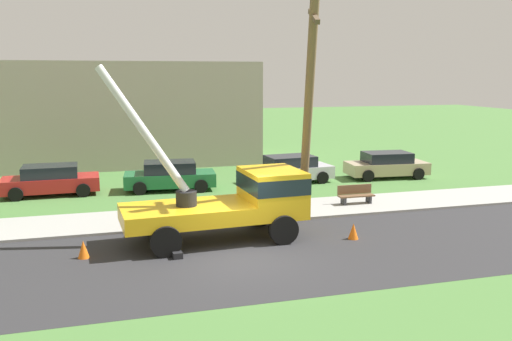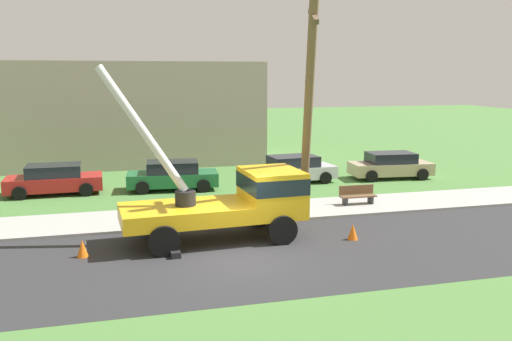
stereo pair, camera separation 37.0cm
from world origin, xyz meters
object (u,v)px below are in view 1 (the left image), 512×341
(utility_truck, at_px, (237,198))
(traffic_cone_behind, at_px, (83,249))
(parked_sedan_red, at_px, (51,180))
(parked_sedan_green, at_px, (170,176))
(park_bench, at_px, (356,195))
(leaning_utility_pole, at_px, (308,108))
(parked_sedan_tan, at_px, (387,165))
(traffic_cone_ahead, at_px, (353,231))
(parked_sedan_silver, at_px, (290,169))

(utility_truck, bearing_deg, traffic_cone_behind, -171.37)
(parked_sedan_red, bearing_deg, parked_sedan_green, -4.03)
(parked_sedan_red, height_order, park_bench, parked_sedan_red)
(traffic_cone_behind, bearing_deg, leaning_utility_pole, 9.74)
(leaning_utility_pole, xyz_separation_m, parked_sedan_green, (-4.10, 8.05, -3.74))
(utility_truck, height_order, parked_sedan_tan, utility_truck)
(traffic_cone_ahead, relative_size, parked_sedan_green, 0.12)
(leaning_utility_pole, height_order, parked_sedan_silver, leaning_utility_pole)
(parked_sedan_tan, relative_size, park_bench, 2.83)
(leaning_utility_pole, bearing_deg, parked_sedan_silver, 74.76)
(leaning_utility_pole, bearing_deg, traffic_cone_ahead, -60.68)
(leaning_utility_pole, relative_size, parked_sedan_tan, 1.92)
(utility_truck, relative_size, parked_sedan_green, 1.52)
(parked_sedan_tan, height_order, park_bench, parked_sedan_tan)
(utility_truck, distance_m, traffic_cone_ahead, 4.20)
(leaning_utility_pole, relative_size, parked_sedan_silver, 1.92)
(park_bench, bearing_deg, leaning_utility_pole, -141.82)
(utility_truck, xyz_separation_m, parked_sedan_tan, (10.62, 8.60, -0.70))
(parked_sedan_red, bearing_deg, leaning_utility_pole, -41.13)
(parked_sedan_red, bearing_deg, utility_truck, -52.80)
(leaning_utility_pole, distance_m, parked_sedan_green, 9.78)
(traffic_cone_behind, xyz_separation_m, parked_sedan_red, (-1.72, 9.80, 0.43))
(parked_sedan_silver, relative_size, parked_sedan_tan, 1.00)
(traffic_cone_ahead, height_order, parked_sedan_red, parked_sedan_red)
(parked_sedan_silver, bearing_deg, traffic_cone_behind, -136.73)
(parked_sedan_silver, xyz_separation_m, park_bench, (1.04, -5.64, -0.25))
(utility_truck, bearing_deg, parked_sedan_red, 127.20)
(park_bench, bearing_deg, parked_sedan_silver, 100.45)
(parked_sedan_red, bearing_deg, park_bench, -24.37)
(traffic_cone_behind, relative_size, parked_sedan_silver, 0.12)
(traffic_cone_behind, height_order, parked_sedan_green, parked_sedan_green)
(traffic_cone_ahead, relative_size, parked_sedan_red, 0.13)
(traffic_cone_ahead, height_order, parked_sedan_tan, parked_sedan_tan)
(traffic_cone_ahead, bearing_deg, leaning_utility_pole, 119.32)
(traffic_cone_ahead, relative_size, parked_sedan_tan, 0.12)
(parked_sedan_tan, distance_m, park_bench, 7.08)
(leaning_utility_pole, height_order, park_bench, leaning_utility_pole)
(utility_truck, distance_m, leaning_utility_pole, 4.18)
(traffic_cone_behind, relative_size, park_bench, 0.35)
(leaning_utility_pole, distance_m, parked_sedan_tan, 11.80)
(parked_sedan_red, distance_m, parked_sedan_green, 5.58)
(parked_sedan_green, relative_size, park_bench, 2.84)
(parked_sedan_tan, bearing_deg, traffic_cone_ahead, -124.50)
(parked_sedan_green, distance_m, parked_sedan_tan, 11.91)
(parked_sedan_red, relative_size, park_bench, 2.77)
(parked_sedan_green, xyz_separation_m, parked_sedan_silver, (6.34, 0.17, 0.00))
(traffic_cone_behind, bearing_deg, parked_sedan_tan, 30.78)
(traffic_cone_ahead, xyz_separation_m, park_bench, (2.25, 4.42, 0.18))
(leaning_utility_pole, xyz_separation_m, parked_sedan_tan, (7.81, 8.02, -3.74))
(park_bench, bearing_deg, utility_truck, -152.57)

